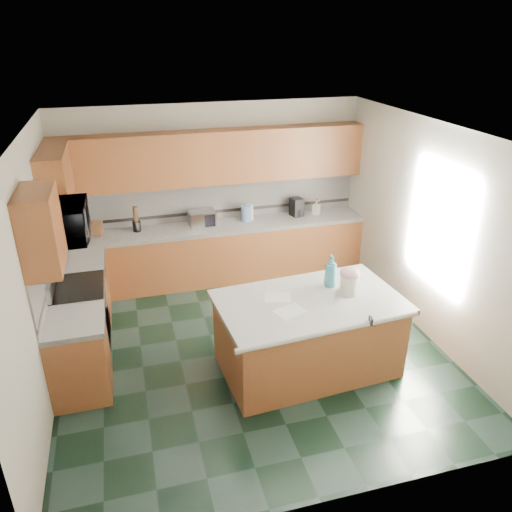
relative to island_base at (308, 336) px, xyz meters
name	(u,v)px	position (x,y,z in m)	size (l,w,h in m)	color
floor	(252,349)	(-0.54, 0.51, -0.43)	(4.60, 4.60, 0.00)	black
ceiling	(251,133)	(-0.54, 0.51, 2.27)	(4.60, 4.60, 0.00)	white
wall_back	(213,192)	(-0.54, 2.83, 0.92)	(4.60, 0.04, 2.70)	beige
wall_front	(332,377)	(-0.54, -1.81, 0.92)	(4.60, 0.04, 2.70)	beige
wall_left	(35,276)	(-2.86, 0.51, 0.92)	(0.04, 4.60, 2.70)	beige
wall_right	(430,231)	(1.78, 0.51, 0.92)	(0.04, 4.60, 2.70)	beige
back_base_cab	(219,254)	(-0.54, 2.51, 0.00)	(4.60, 0.60, 0.86)	#582A13
back_countertop	(218,227)	(-0.54, 2.51, 0.46)	(4.60, 0.64, 0.06)	white
back_upper_cab	(214,157)	(-0.54, 2.65, 1.51)	(4.60, 0.33, 0.78)	#582A13
back_backsplash	(214,200)	(-0.54, 2.80, 0.81)	(4.60, 0.02, 0.63)	silver
back_accent_band	(214,212)	(-0.54, 2.79, 0.61)	(4.60, 0.01, 0.05)	black
left_base_cab_rear	(84,292)	(-2.54, 1.80, 0.00)	(0.60, 0.82, 0.86)	#582A13
left_counter_rear	(79,261)	(-2.54, 1.80, 0.46)	(0.64, 0.82, 0.06)	white
left_base_cab_front	(79,358)	(-2.54, 0.27, 0.00)	(0.60, 0.72, 0.86)	#582A13
left_counter_front	(73,322)	(-2.54, 0.27, 0.46)	(0.64, 0.72, 0.06)	white
left_backsplash	(45,264)	(-2.82, 1.06, 0.81)	(0.02, 2.30, 0.63)	silver
left_accent_band	(49,279)	(-2.82, 1.06, 0.61)	(0.01, 2.30, 0.05)	black
left_upper_cab_rear	(56,182)	(-2.67, 1.94, 1.51)	(0.33, 1.09, 0.78)	#582A13
left_upper_cab_front	(41,230)	(-2.67, 0.27, 1.51)	(0.33, 0.72, 0.78)	#582A13
range_body	(82,322)	(-2.54, 1.01, 0.01)	(0.60, 0.76, 0.88)	#B7B7BC
range_oven_door	(107,321)	(-2.25, 1.01, -0.03)	(0.02, 0.68, 0.55)	black
range_cooktop	(76,288)	(-2.54, 1.01, 0.47)	(0.62, 0.78, 0.04)	black
range_handle	(106,294)	(-2.22, 1.01, 0.35)	(0.02, 0.02, 0.66)	#B7B7BC
range_backguard	(51,282)	(-2.80, 1.01, 0.59)	(0.06, 0.76, 0.18)	#B7B7BC
microwave	(65,222)	(-2.54, 1.01, 1.30)	(0.73, 0.50, 0.41)	#B7B7BC
island_base	(308,336)	(0.00, 0.00, 0.00)	(1.95, 1.12, 0.86)	#582A13
island_top	(310,302)	(0.00, 0.00, 0.46)	(2.05, 1.22, 0.06)	white
island_bullnose	(331,331)	(0.00, -0.61, 0.46)	(0.06, 0.06, 2.05)	white
treat_jar	(349,284)	(0.48, 0.03, 0.60)	(0.21, 0.21, 0.22)	white
treat_jar_lid	(350,273)	(0.48, 0.03, 0.74)	(0.23, 0.23, 0.14)	#E9ACBB
treat_jar_knob	(350,269)	(0.48, 0.03, 0.79)	(0.03, 0.03, 0.07)	tan
treat_jar_knob_end_l	(347,270)	(0.45, 0.03, 0.79)	(0.04, 0.04, 0.04)	tan
treat_jar_knob_end_r	(353,269)	(0.52, 0.03, 0.79)	(0.04, 0.04, 0.04)	tan
soap_bottle_island	(331,271)	(0.35, 0.25, 0.69)	(0.15, 0.15, 0.39)	teal
paper_sheet_a	(290,311)	(-0.29, -0.18, 0.49)	(0.32, 0.24, 0.00)	white
paper_sheet_b	(278,297)	(-0.33, 0.15, 0.49)	(0.30, 0.22, 0.00)	white
clamp_body	(371,321)	(0.45, -0.59, 0.50)	(0.03, 0.09, 0.08)	black
clamp_handle	(373,325)	(0.45, -0.64, 0.48)	(0.01, 0.01, 0.06)	black
knife_block	(98,228)	(-2.30, 2.56, 0.61)	(0.13, 0.10, 0.23)	#472814
utensil_crock	(137,226)	(-1.74, 2.59, 0.57)	(0.12, 0.12, 0.15)	black
utensil_bundle	(135,214)	(-1.74, 2.59, 0.76)	(0.07, 0.07, 0.23)	#472814
toaster_oven	(202,218)	(-0.77, 2.56, 0.60)	(0.40, 0.27, 0.23)	#B7B7BC
toaster_oven_door	(204,221)	(-0.77, 2.44, 0.60)	(0.36, 0.01, 0.19)	black
paper_towel	(250,212)	(-0.01, 2.61, 0.62)	(0.11, 0.11, 0.26)	white
paper_towel_base	(250,219)	(-0.01, 2.61, 0.50)	(0.17, 0.17, 0.01)	#B7B7BC
water_jug	(246,213)	(-0.08, 2.57, 0.62)	(0.15, 0.15, 0.25)	#668DBE
water_jug_neck	(246,205)	(-0.08, 2.57, 0.76)	(0.07, 0.07, 0.04)	#668DBE
coffee_maker	(296,207)	(0.76, 2.59, 0.64)	(0.17, 0.19, 0.29)	black
coffee_carafe	(297,213)	(0.76, 2.55, 0.55)	(0.12, 0.12, 0.12)	black
soap_bottle_back	(316,207)	(1.09, 2.56, 0.61)	(0.11, 0.11, 0.24)	white
soap_back_cap	(317,199)	(1.09, 2.56, 0.74)	(0.02, 0.02, 0.03)	red
window_light_proxy	(439,226)	(1.75, 0.31, 1.07)	(0.02, 1.40, 1.10)	white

